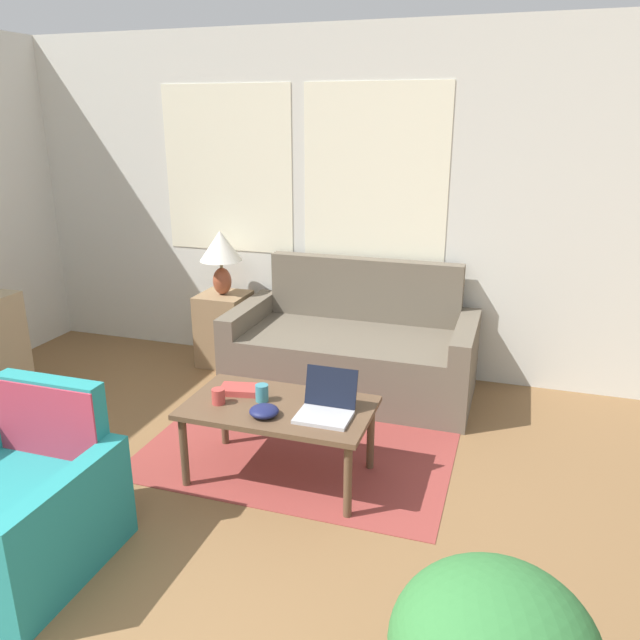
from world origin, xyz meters
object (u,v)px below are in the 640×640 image
table_lamp (221,251)px  couch (353,352)px  laptop (326,406)px  cup_yellow (218,396)px  coffee_table (279,413)px  book_red (241,390)px  snack_bowl (264,411)px  cup_navy (262,393)px  armchair (19,512)px

table_lamp → couch: bearing=-7.7°
table_lamp → laptop: bearing=-48.1°
couch → cup_yellow: size_ratio=20.35×
table_lamp → coffee_table: 1.90m
cup_yellow → book_red: size_ratio=0.35×
snack_bowl → table_lamp: bearing=122.7°
cup_yellow → snack_bowl: 0.31m
book_red → table_lamp: bearing=119.8°
cup_navy → laptop: bearing=-7.2°
couch → cup_navy: (-0.18, -1.30, 0.21)m
cup_navy → book_red: 0.18m
table_lamp → cup_navy: (0.96, -1.45, -0.45)m
cup_navy → table_lamp: bearing=123.4°
cup_navy → couch: bearing=82.0°
table_lamp → laptop: size_ratio=1.80×
table_lamp → coffee_table: (1.06, -1.47, -0.55)m
table_lamp → cup_yellow: bearing=-64.6°
laptop → cup_yellow: (-0.61, -0.06, -0.01)m
cup_yellow → laptop: bearing=5.3°
snack_bowl → couch: bearing=86.2°
coffee_table → laptop: size_ratio=3.62×
laptop → snack_bowl: (-0.31, -0.12, -0.02)m
cup_navy → book_red: bearing=158.7°
couch → coffee_table: 1.33m
cup_navy → snack_bowl: (0.08, -0.17, -0.02)m
table_lamp → book_red: bearing=-60.2°
armchair → couch: bearing=67.9°
cup_yellow → snack_bowl: bearing=-11.8°
coffee_table → cup_navy: 0.15m
couch → laptop: (0.21, -1.35, 0.22)m
couch → armchair: bearing=-112.1°
coffee_table → armchair: bearing=-130.9°
armchair → book_red: armchair is taller
cup_yellow → snack_bowl: cup_yellow is taller
laptop → snack_bowl: bearing=-159.1°
coffee_table → snack_bowl: 0.17m
cup_yellow → cup_navy: bearing=26.2°
table_lamp → book_red: (0.79, -1.39, -0.48)m
cup_navy → snack_bowl: cup_navy is taller
laptop → armchair: bearing=-139.6°
coffee_table → book_red: book_red is taller
armchair → cup_navy: bearing=53.5°
coffee_table → snack_bowl: snack_bowl is taller
laptop → couch: bearing=98.9°
cup_navy → cup_yellow: 0.24m
armchair → laptop: 1.54m
table_lamp → cup_navy: 1.79m
table_lamp → laptop: (1.35, -1.50, -0.45)m
coffee_table → cup_navy: (-0.11, 0.02, 0.10)m
coffee_table → book_red: 0.29m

